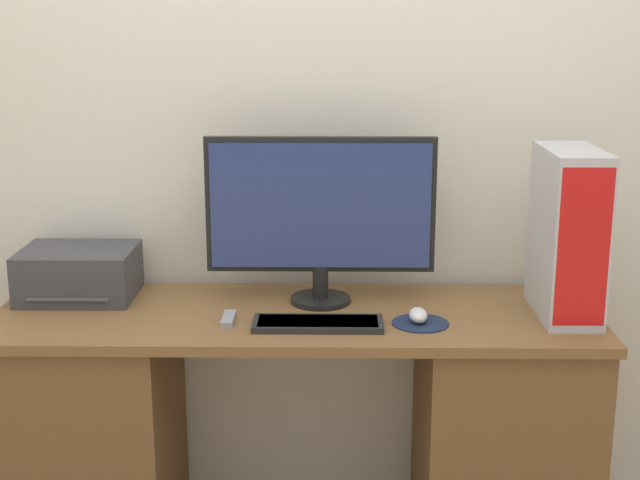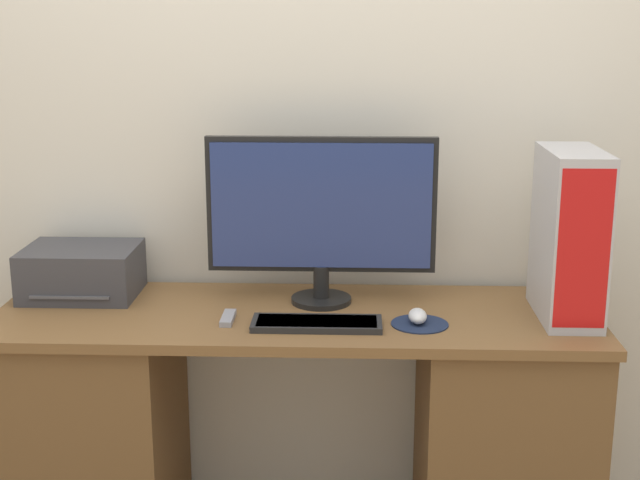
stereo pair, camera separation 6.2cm
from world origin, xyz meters
name	(u,v)px [view 2 (the right image)]	position (x,y,z in m)	size (l,w,h in m)	color
wall_back	(301,98)	(0.00, 0.62, 1.35)	(6.40, 0.05, 2.70)	silver
desk	(296,426)	(0.00, 0.28, 0.39)	(1.77, 0.57, 0.76)	brown
monitor	(321,211)	(0.07, 0.38, 1.04)	(0.68, 0.18, 0.50)	black
keyboard	(317,323)	(0.07, 0.16, 0.77)	(0.37, 0.13, 0.02)	black
mousepad	(420,324)	(0.36, 0.19, 0.76)	(0.16, 0.16, 0.00)	#19233D
mouse	(418,316)	(0.35, 0.19, 0.78)	(0.05, 0.09, 0.04)	silver
computer_tower	(569,235)	(0.78, 0.28, 1.00)	(0.16, 0.34, 0.49)	#B2B2B7
printer	(82,272)	(-0.67, 0.42, 0.83)	(0.34, 0.27, 0.15)	#38383D
remote_control	(228,318)	(-0.19, 0.20, 0.76)	(0.03, 0.12, 0.02)	gray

